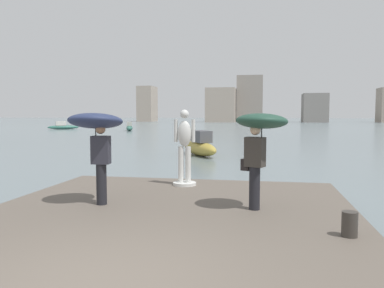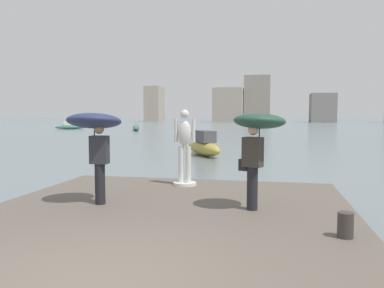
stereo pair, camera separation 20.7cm
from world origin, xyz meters
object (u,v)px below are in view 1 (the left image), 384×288
object	(u,v)px
statue_white_figure	(185,149)
boat_far	(129,128)
boat_mid	(63,126)
onlooker_left	(97,129)
onlooker_right	(260,132)
mooring_bollard	(350,224)
boat_leftward	(200,146)

from	to	relation	value
statue_white_figure	boat_far	distance (m)	45.03
boat_mid	boat_far	bearing A→B (deg)	-15.26
onlooker_left	onlooker_right	size ratio (longest dim) A/B	1.01
statue_white_figure	onlooker_left	distance (m)	2.95
onlooker_right	boat_mid	xyz separation A→B (m)	(-30.63, 47.57, -1.54)
onlooker_left	mooring_bollard	bearing A→B (deg)	-15.76
mooring_bollard	boat_leftward	world-z (taller)	boat_leftward
boat_far	onlooker_right	bearing A→B (deg)	-67.26
boat_mid	boat_far	world-z (taller)	boat_far
mooring_bollard	boat_far	size ratio (longest dim) A/B	0.09
onlooker_right	boat_mid	world-z (taller)	onlooker_right
onlooker_left	boat_mid	size ratio (longest dim) A/B	0.45
statue_white_figure	mooring_bollard	distance (m)	5.26
mooring_bollard	statue_white_figure	bearing A→B (deg)	131.72
onlooker_right	boat_leftward	xyz separation A→B (m)	(-3.47, 13.75, -1.45)
onlooker_right	mooring_bollard	distance (m)	2.48
onlooker_right	boat_far	distance (m)	48.03
boat_leftward	boat_mid	bearing A→B (deg)	128.77
onlooker_right	boat_far	xyz separation A→B (m)	(-18.55, 44.28, -1.52)
onlooker_right	mooring_bollard	bearing A→B (deg)	-46.10
mooring_bollard	boat_mid	distance (m)	58.61
mooring_bollard	boat_mid	world-z (taller)	boat_mid
onlooker_right	boat_mid	bearing A→B (deg)	122.77
statue_white_figure	mooring_bollard	xyz separation A→B (m)	(3.46, -3.88, -0.79)
onlooker_left	boat_leftward	distance (m)	13.95
onlooker_right	boat_far	world-z (taller)	onlooker_right
boat_mid	boat_far	distance (m)	12.52
boat_leftward	onlooker_left	bearing A→B (deg)	-89.87
onlooker_left	statue_white_figure	bearing A→B (deg)	60.81
onlooker_left	boat_far	size ratio (longest dim) A/B	0.45
onlooker_left	boat_far	bearing A→B (deg)	108.81
statue_white_figure	onlooker_left	bearing A→B (deg)	-119.19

